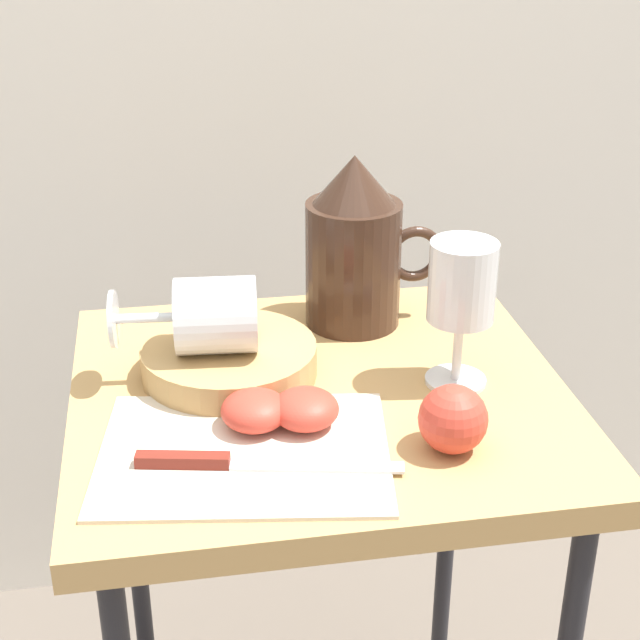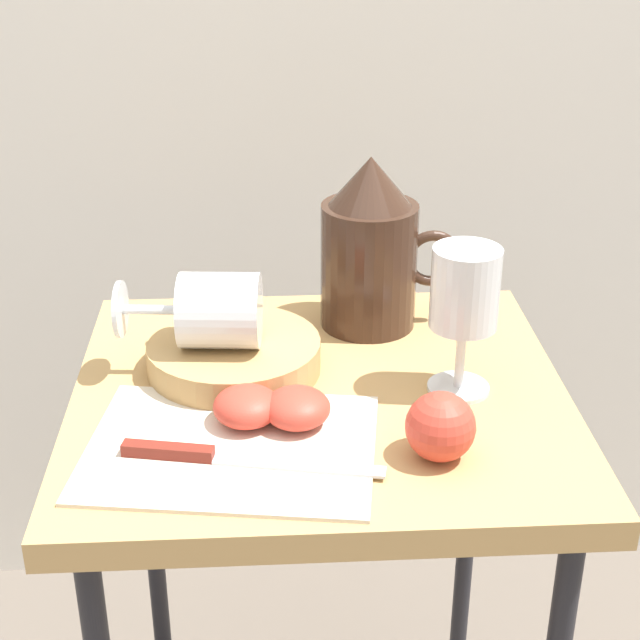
% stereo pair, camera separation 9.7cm
% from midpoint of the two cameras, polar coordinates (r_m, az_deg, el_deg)
% --- Properties ---
extents(curtain_drape, '(2.40, 0.03, 1.86)m').
position_cam_midpoint_polar(curtain_drape, '(1.48, -5.91, 15.37)').
color(curtain_drape, silver).
rests_on(curtain_drape, ground_plane).
extents(table, '(0.51, 0.47, 0.69)m').
position_cam_midpoint_polar(table, '(1.05, -2.67, -7.75)').
color(table, tan).
rests_on(table, ground_plane).
extents(linen_napkin, '(0.29, 0.24, 0.00)m').
position_cam_midpoint_polar(linen_napkin, '(0.91, -7.53, -7.78)').
color(linen_napkin, beige).
rests_on(linen_napkin, table).
extents(basket_tray, '(0.18, 0.18, 0.03)m').
position_cam_midpoint_polar(basket_tray, '(1.04, -8.01, -2.42)').
color(basket_tray, tan).
rests_on(basket_tray, table).
extents(pitcher, '(0.16, 0.11, 0.20)m').
position_cam_midpoint_polar(pitcher, '(1.12, -0.47, 3.63)').
color(pitcher, '#382319').
rests_on(pitcher, table).
extents(wine_glass_upright, '(0.07, 0.07, 0.16)m').
position_cam_midpoint_polar(wine_glass_upright, '(0.98, 5.49, 1.66)').
color(wine_glass_upright, silver).
rests_on(wine_glass_upright, table).
extents(wine_glass_tipped_near, '(0.15, 0.09, 0.08)m').
position_cam_midpoint_polar(wine_glass_tipped_near, '(1.00, -9.11, 0.20)').
color(wine_glass_tipped_near, silver).
rests_on(wine_glass_tipped_near, basket_tray).
extents(apple_half_left, '(0.06, 0.06, 0.04)m').
position_cam_midpoint_polar(apple_half_left, '(0.94, -6.82, -5.35)').
color(apple_half_left, '#CC3D2D').
rests_on(apple_half_left, linen_napkin).
extents(apple_half_right, '(0.06, 0.06, 0.04)m').
position_cam_midpoint_polar(apple_half_right, '(0.93, -3.85, -5.29)').
color(apple_half_right, '#CC3D2D').
rests_on(apple_half_right, linen_napkin).
extents(apple_whole, '(0.06, 0.06, 0.06)m').
position_cam_midpoint_polar(apple_whole, '(0.90, 4.73, -5.89)').
color(apple_whole, '#CC3D2D').
rests_on(apple_whole, table).
extents(knife, '(0.24, 0.06, 0.01)m').
position_cam_midpoint_polar(knife, '(0.89, -8.51, -8.33)').
color(knife, silver).
rests_on(knife, linen_napkin).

